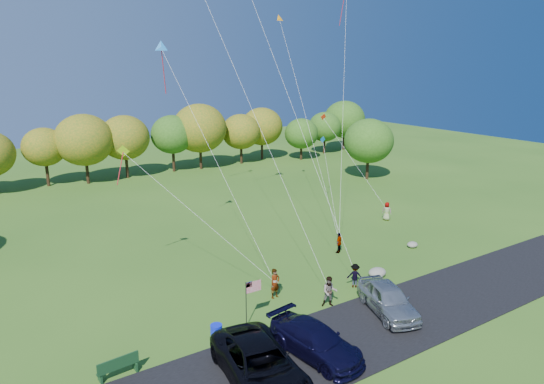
{
  "coord_description": "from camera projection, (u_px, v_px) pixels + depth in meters",
  "views": [
    {
      "loc": [
        -17.56,
        -20.75,
        13.9
      ],
      "look_at": [
        -0.32,
        6.0,
        5.41
      ],
      "focal_mm": 32.0,
      "sensor_mm": 36.0,
      "label": 1
    }
  ],
  "objects": [
    {
      "name": "flyer_c",
      "position": [
        355.0,
        276.0,
        30.87
      ],
      "size": [
        1.16,
        1.11,
        1.58
      ],
      "primitive_type": "imported",
      "rotation": [
        0.0,
        0.0,
        2.42
      ],
      "color": "#4C4C59",
      "rests_on": "ground"
    },
    {
      "name": "minivan_dark",
      "position": [
        260.0,
        365.0,
        21.45
      ],
      "size": [
        3.87,
        6.79,
        1.78
      ],
      "primitive_type": "imported",
      "rotation": [
        0.0,
        0.0,
        -0.15
      ],
      "color": "black",
      "rests_on": "asphalt_lane"
    },
    {
      "name": "flyer_d",
      "position": [
        339.0,
        243.0,
        36.49
      ],
      "size": [
        1.0,
        0.81,
        1.59
      ],
      "primitive_type": "imported",
      "rotation": [
        0.0,
        0.0,
        3.68
      ],
      "color": "#4C4C59",
      "rests_on": "ground"
    },
    {
      "name": "flyer_e",
      "position": [
        387.0,
        211.0,
        44.1
      ],
      "size": [
        0.89,
        0.98,
        1.68
      ],
      "primitive_type": "imported",
      "rotation": [
        0.0,
        0.0,
        2.13
      ],
      "color": "#4C4C59",
      "rests_on": "ground"
    },
    {
      "name": "trash_barrel",
      "position": [
        216.0,
        333.0,
        24.94
      ],
      "size": [
        0.61,
        0.61,
        0.91
      ],
      "primitive_type": "cylinder",
      "color": "#0E20DB",
      "rests_on": "ground"
    },
    {
      "name": "boulder_far",
      "position": [
        412.0,
        245.0,
        37.67
      ],
      "size": [
        0.88,
        0.74,
        0.46
      ],
      "primitive_type": "ellipsoid",
      "color": "slate",
      "rests_on": "ground"
    },
    {
      "name": "minivan_navy",
      "position": [
        315.0,
        341.0,
        23.53
      ],
      "size": [
        2.91,
        5.58,
        1.54
      ],
      "primitive_type": "imported",
      "rotation": [
        0.0,
        0.0,
        0.14
      ],
      "color": "black",
      "rests_on": "asphalt_lane"
    },
    {
      "name": "flyer_b",
      "position": [
        330.0,
        292.0,
        28.38
      ],
      "size": [
        1.14,
        1.08,
        1.86
      ],
      "primitive_type": "imported",
      "rotation": [
        0.0,
        0.0,
        -0.56
      ],
      "color": "#4C4C59",
      "rests_on": "ground"
    },
    {
      "name": "flag_assembly",
      "position": [
        251.0,
        292.0,
        26.03
      ],
      "size": [
        0.97,
        0.63,
        2.63
      ],
      "color": "black",
      "rests_on": "ground"
    },
    {
      "name": "ground",
      "position": [
        329.0,
        298.0,
        29.63
      ],
      "size": [
        140.0,
        140.0,
        0.0
      ],
      "primitive_type": "plane",
      "color": "#315C1A",
      "rests_on": "ground"
    },
    {
      "name": "minivan_silver",
      "position": [
        388.0,
        299.0,
        27.56
      ],
      "size": [
        3.47,
        5.35,
        1.69
      ],
      "primitive_type": "imported",
      "rotation": [
        0.0,
        0.0,
        -0.32
      ],
      "color": "#9DA2A7",
      "rests_on": "asphalt_lane"
    },
    {
      "name": "flyer_a",
      "position": [
        275.0,
        283.0,
        29.44
      ],
      "size": [
        0.75,
        0.56,
        1.88
      ],
      "primitive_type": "imported",
      "rotation": [
        0.0,
        0.0,
        0.18
      ],
      "color": "#4C4C59",
      "rests_on": "ground"
    },
    {
      "name": "boulder_near",
      "position": [
        377.0,
        273.0,
        32.43
      ],
      "size": [
        1.29,
        1.01,
        0.64
      ],
      "primitive_type": "ellipsoid",
      "color": "gray",
      "rests_on": "ground"
    },
    {
      "name": "park_bench",
      "position": [
        118.0,
        366.0,
        22.0
      ],
      "size": [
        1.93,
        0.55,
        1.06
      ],
      "rotation": [
        0.0,
        0.0,
        0.08
      ],
      "color": "#153A1C",
      "rests_on": "ground"
    },
    {
      "name": "treeline",
      "position": [
        129.0,
        145.0,
        57.18
      ],
      "size": [
        74.28,
        28.04,
        8.06
      ],
      "color": "#332312",
      "rests_on": "ground"
    },
    {
      "name": "asphalt_lane",
      "position": [
        376.0,
        326.0,
        26.37
      ],
      "size": [
        44.0,
        6.0,
        0.06
      ],
      "primitive_type": "cube",
      "color": "black",
      "rests_on": "ground"
    }
  ]
}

